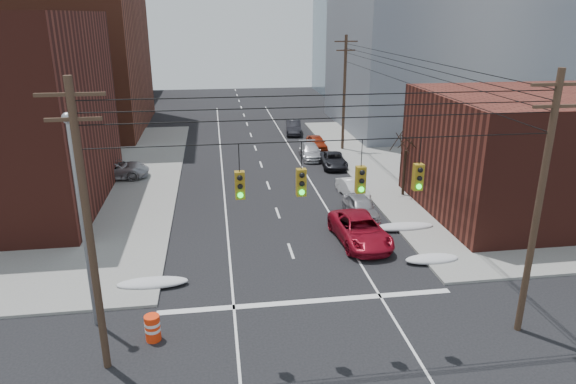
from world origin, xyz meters
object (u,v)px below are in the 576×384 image
object	(u,v)px
parked_car_b	(353,189)
lot_car_d	(67,161)
lot_car_a	(66,187)
construction_barrel	(153,328)
parked_car_d	(311,151)
lot_car_b	(114,169)
red_pickup	(360,230)
parked_car_c	(333,160)
parked_car_e	(317,143)
parked_car_f	(293,127)
parked_car_a	(361,207)

from	to	relation	value
parked_car_b	lot_car_d	world-z (taller)	lot_car_d
lot_car_a	construction_barrel	world-z (taller)	lot_car_a
parked_car_d	construction_barrel	xyz separation A→B (m)	(-11.71, -26.95, -0.08)
parked_car_b	lot_car_b	xyz separation A→B (m)	(-18.14, 6.77, 0.29)
parked_car_d	construction_barrel	world-z (taller)	parked_car_d
red_pickup	parked_car_c	xyz separation A→B (m)	(2.05, 15.73, -0.17)
lot_car_a	lot_car_b	bearing A→B (deg)	-32.21
parked_car_c	parked_car_e	bearing A→B (deg)	96.09
parked_car_b	parked_car_e	world-z (taller)	parked_car_e
red_pickup	lot_car_a	bearing A→B (deg)	147.39
parked_car_d	parked_car_f	distance (m)	10.44
parked_car_f	lot_car_a	world-z (taller)	parked_car_f
parked_car_d	lot_car_a	xyz separation A→B (m)	(-19.79, -8.08, 0.16)
parked_car_b	lot_car_a	distance (m)	21.09
parked_car_b	construction_barrel	xyz separation A→B (m)	(-12.82, -15.97, -0.05)
parked_car_a	parked_car_c	bearing A→B (deg)	83.10
parked_car_c	lot_car_a	distance (m)	21.84
parked_car_e	parked_car_a	bearing A→B (deg)	-94.05
parked_car_e	construction_barrel	bearing A→B (deg)	-115.16
parked_car_b	lot_car_a	bearing A→B (deg)	165.13
lot_car_b	construction_barrel	world-z (taller)	lot_car_b
parked_car_a	parked_car_e	distance (m)	18.18
lot_car_d	construction_barrel	xyz separation A→B (m)	(9.76, -26.04, -0.30)
red_pickup	parked_car_e	distance (m)	22.15
parked_car_a	construction_barrel	size ratio (longest dim) A/B	3.69
parked_car_e	lot_car_b	bearing A→B (deg)	-159.76
lot_car_a	lot_car_d	world-z (taller)	lot_car_d
parked_car_f	lot_car_d	xyz separation A→B (m)	(-21.48, -11.35, 0.13)
parked_car_a	lot_car_a	bearing A→B (deg)	158.90
lot_car_a	parked_car_f	bearing A→B (deg)	-43.73
lot_car_d	parked_car_a	bearing A→B (deg)	-136.52
parked_car_f	lot_car_a	distance (m)	27.10
parked_car_b	parked_car_e	xyz separation A→B (m)	(0.12, 14.23, 0.04)
parked_car_c	lot_car_b	distance (m)	18.54
red_pickup	lot_car_d	xyz separation A→B (m)	(-20.89, 17.92, 0.09)
parked_car_d	parked_car_a	bearing A→B (deg)	-86.47
parked_car_c	parked_car_f	size ratio (longest dim) A/B	0.97
parked_car_f	parked_car_a	bearing A→B (deg)	-82.09
lot_car_d	construction_barrel	size ratio (longest dim) A/B	3.79
parked_car_a	lot_car_b	bearing A→B (deg)	146.14
parked_car_c	parked_car_f	xyz separation A→B (m)	(-1.47, 13.53, 0.14)
lot_car_a	construction_barrel	xyz separation A→B (m)	(8.08, -18.87, -0.24)
red_pickup	lot_car_a	xyz separation A→B (m)	(-19.21, 10.74, 0.04)
lot_car_b	red_pickup	bearing A→B (deg)	-132.68
parked_car_e	lot_car_b	world-z (taller)	lot_car_b
parked_car_c	lot_car_a	xyz separation A→B (m)	(-21.26, -4.99, 0.21)
parked_car_c	construction_barrel	size ratio (longest dim) A/B	3.93
parked_car_f	lot_car_b	xyz separation A→B (m)	(-17.04, -14.64, 0.17)
lot_car_b	construction_barrel	xyz separation A→B (m)	(5.33, -22.74, -0.34)
parked_car_e	construction_barrel	distance (m)	32.85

